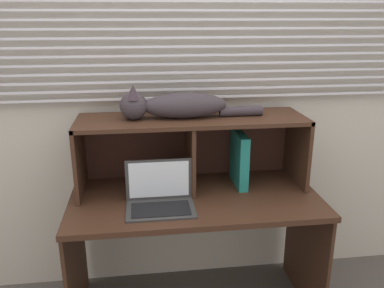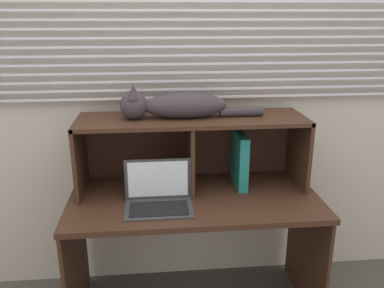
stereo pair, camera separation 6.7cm
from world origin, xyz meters
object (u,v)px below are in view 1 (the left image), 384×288
laptop (160,198)px  binder_upright (239,159)px  book_stack (158,185)px  cat (174,105)px

laptop → binder_upright: size_ratio=1.12×
book_stack → binder_upright: bearing=-0.0°
binder_upright → cat: bearing=180.0°
cat → binder_upright: (0.36, 0.00, -0.32)m
book_stack → cat: bearing=-0.0°
binder_upright → book_stack: bearing=180.0°
cat → binder_upright: size_ratio=2.53×
cat → laptop: (-0.10, -0.23, -0.42)m
cat → laptop: size_ratio=2.25×
binder_upright → book_stack: size_ratio=1.14×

